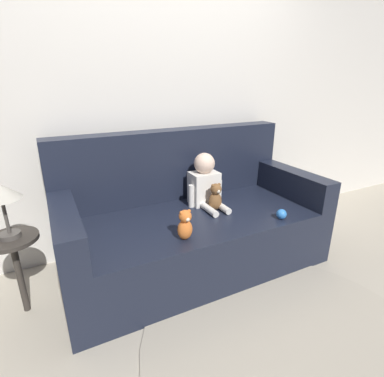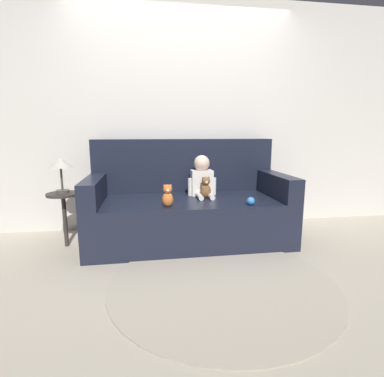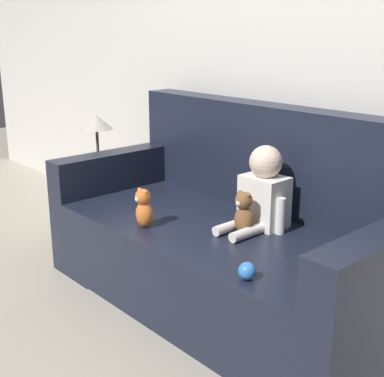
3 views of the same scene
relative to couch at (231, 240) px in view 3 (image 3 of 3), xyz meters
The scene contains 8 objects.
ground_plane 0.35m from the couch, 90.00° to the right, with size 12.00×12.00×0.00m, color #B7AD99.
wall_back 1.07m from the couch, 90.00° to the left, with size 8.00×0.05×2.60m.
couch is the anchor object (origin of this frame).
person_baby 0.34m from the couch, 20.23° to the left, with size 0.31×0.38×0.43m.
teddy_bear_brown 0.29m from the couch, 28.02° to the right, with size 0.11×0.10×0.22m.
plush_toy_side 0.52m from the couch, 120.98° to the right, with size 0.10×0.10×0.21m.
toy_ball 0.71m from the couch, 40.69° to the right, with size 0.08×0.08×0.08m.
side_table 1.28m from the couch, behind, with size 0.31×0.31×0.88m.
Camera 3 is at (1.87, -1.89, 1.45)m, focal length 50.00 mm.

